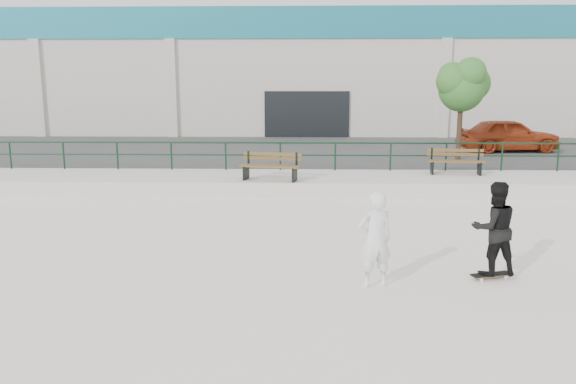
{
  "coord_description": "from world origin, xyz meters",
  "views": [
    {
      "loc": [
        -0.11,
        -9.49,
        3.57
      ],
      "look_at": [
        -0.46,
        2.0,
        1.37
      ],
      "focal_mm": 35.0,
      "sensor_mm": 36.0,
      "label": 1
    }
  ],
  "objects_px": {
    "bench_left": "(271,166)",
    "red_car": "(508,135)",
    "tree": "(463,84)",
    "seated_skater": "(375,240)",
    "standing_skater": "(494,228)",
    "bench_right": "(456,162)",
    "skateboard": "(491,275)"
  },
  "relations": [
    {
      "from": "bench_right",
      "to": "skateboard",
      "type": "distance_m",
      "value": 9.63
    },
    {
      "from": "bench_right",
      "to": "red_car",
      "type": "height_order",
      "value": "red_car"
    },
    {
      "from": "tree",
      "to": "seated_skater",
      "type": "relative_size",
      "value": 2.38
    },
    {
      "from": "seated_skater",
      "to": "bench_right",
      "type": "bearing_deg",
      "value": -127.69
    },
    {
      "from": "red_car",
      "to": "seated_skater",
      "type": "relative_size",
      "value": 2.6
    },
    {
      "from": "bench_right",
      "to": "seated_skater",
      "type": "distance_m",
      "value": 10.69
    },
    {
      "from": "bench_left",
      "to": "red_car",
      "type": "relative_size",
      "value": 0.45
    },
    {
      "from": "tree",
      "to": "seated_skater",
      "type": "xyz_separation_m",
      "value": [
        -5.18,
        -13.87,
        -2.74
      ]
    },
    {
      "from": "bench_right",
      "to": "skateboard",
      "type": "xyz_separation_m",
      "value": [
        -1.76,
        -9.43,
        -0.87
      ]
    },
    {
      "from": "tree",
      "to": "skateboard",
      "type": "relative_size",
      "value": 5.17
    },
    {
      "from": "bench_right",
      "to": "tree",
      "type": "distance_m",
      "value": 4.92
    },
    {
      "from": "bench_right",
      "to": "tree",
      "type": "bearing_deg",
      "value": 79.69
    },
    {
      "from": "bench_left",
      "to": "skateboard",
      "type": "relative_size",
      "value": 2.54
    },
    {
      "from": "bench_left",
      "to": "skateboard",
      "type": "bearing_deg",
      "value": -47.96
    },
    {
      "from": "red_car",
      "to": "seated_skater",
      "type": "distance_m",
      "value": 18.68
    },
    {
      "from": "red_car",
      "to": "skateboard",
      "type": "xyz_separation_m",
      "value": [
        -5.97,
        -16.29,
        -1.2
      ]
    },
    {
      "from": "red_car",
      "to": "bench_left",
      "type": "bearing_deg",
      "value": 123.21
    },
    {
      "from": "skateboard",
      "to": "seated_skater",
      "type": "bearing_deg",
      "value": 174.95
    },
    {
      "from": "bench_right",
      "to": "standing_skater",
      "type": "distance_m",
      "value": 9.59
    },
    {
      "from": "tree",
      "to": "bench_left",
      "type": "bearing_deg",
      "value": -144.31
    },
    {
      "from": "tree",
      "to": "seated_skater",
      "type": "distance_m",
      "value": 15.05
    },
    {
      "from": "red_car",
      "to": "seated_skater",
      "type": "xyz_separation_m",
      "value": [
        -8.21,
        -16.77,
        -0.4
      ]
    },
    {
      "from": "red_car",
      "to": "standing_skater",
      "type": "xyz_separation_m",
      "value": [
        -5.97,
        -16.29,
        -0.3
      ]
    },
    {
      "from": "bench_right",
      "to": "seated_skater",
      "type": "height_order",
      "value": "seated_skater"
    },
    {
      "from": "standing_skater",
      "to": "seated_skater",
      "type": "relative_size",
      "value": 1.0
    },
    {
      "from": "tree",
      "to": "standing_skater",
      "type": "bearing_deg",
      "value": -102.35
    },
    {
      "from": "bench_right",
      "to": "seated_skater",
      "type": "bearing_deg",
      "value": -105.9
    },
    {
      "from": "skateboard",
      "to": "standing_skater",
      "type": "xyz_separation_m",
      "value": [
        0.0,
        0.0,
        0.9
      ]
    },
    {
      "from": "skateboard",
      "to": "seated_skater",
      "type": "xyz_separation_m",
      "value": [
        -2.24,
        -0.48,
        0.8
      ]
    },
    {
      "from": "tree",
      "to": "seated_skater",
      "type": "bearing_deg",
      "value": -110.47
    },
    {
      "from": "bench_left",
      "to": "bench_right",
      "type": "height_order",
      "value": "bench_left"
    },
    {
      "from": "bench_left",
      "to": "bench_right",
      "type": "xyz_separation_m",
      "value": [
        6.37,
        1.46,
        -0.01
      ]
    }
  ]
}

